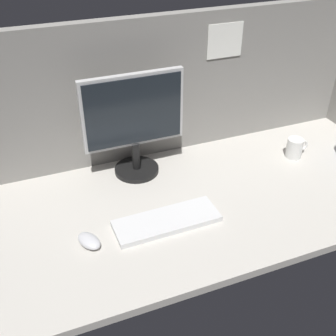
% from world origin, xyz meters
% --- Properties ---
extents(ground_plane, '(1.80, 0.80, 0.03)m').
position_xyz_m(ground_plane, '(0.00, 0.00, -0.01)').
color(ground_plane, beige).
extents(cubicle_wall_back, '(1.80, 0.06, 0.58)m').
position_xyz_m(cubicle_wall_back, '(0.00, 0.37, 0.29)').
color(cubicle_wall_back, gray).
rests_on(cubicle_wall_back, ground_plane).
extents(monitor, '(0.40, 0.18, 0.42)m').
position_xyz_m(monitor, '(-0.19, 0.25, 0.23)').
color(monitor, black).
rests_on(monitor, ground_plane).
extents(keyboard, '(0.37, 0.14, 0.02)m').
position_xyz_m(keyboard, '(-0.19, -0.10, 0.01)').
color(keyboard, silver).
rests_on(keyboard, ground_plane).
extents(mouse, '(0.09, 0.11, 0.03)m').
position_xyz_m(mouse, '(-0.47, -0.10, 0.02)').
color(mouse, silver).
rests_on(mouse, ground_plane).
extents(mug_ceramic_white, '(0.10, 0.07, 0.09)m').
position_xyz_m(mug_ceramic_white, '(0.48, 0.11, 0.04)').
color(mug_ceramic_white, white).
rests_on(mug_ceramic_white, ground_plane).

